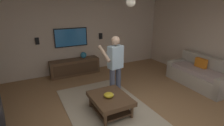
# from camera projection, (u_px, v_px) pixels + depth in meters

# --- Properties ---
(ground_plane) EXTENTS (8.31, 8.31, 0.00)m
(ground_plane) POSITION_uv_depth(u_px,v_px,m) (132.00, 121.00, 3.73)
(ground_plane) COLOR olive
(wall_back_tv) EXTENTS (0.10, 6.91, 2.80)m
(wall_back_tv) POSITION_uv_depth(u_px,v_px,m) (79.00, 33.00, 6.25)
(wall_back_tv) COLOR #BCA893
(wall_back_tv) RESTS_ON ground
(area_rug) EXTENTS (2.83, 1.82, 0.01)m
(area_rug) POSITION_uv_depth(u_px,v_px,m) (106.00, 107.00, 4.23)
(area_rug) COLOR tan
(area_rug) RESTS_ON ground
(couch) EXTENTS (1.94, 0.95, 0.87)m
(couch) POSITION_uv_depth(u_px,v_px,m) (200.00, 75.00, 5.36)
(couch) COLOR #A89E8E
(couch) RESTS_ON ground
(coffee_table) EXTENTS (1.00, 0.80, 0.40)m
(coffee_table) POSITION_uv_depth(u_px,v_px,m) (110.00, 101.00, 3.97)
(coffee_table) COLOR #513823
(coffee_table) RESTS_ON ground
(media_console) EXTENTS (0.45, 1.70, 0.55)m
(media_console) POSITION_uv_depth(u_px,v_px,m) (75.00, 67.00, 6.19)
(media_console) COLOR #513823
(media_console) RESTS_ON ground
(tv) EXTENTS (0.05, 1.15, 0.65)m
(tv) POSITION_uv_depth(u_px,v_px,m) (71.00, 37.00, 6.07)
(tv) COLOR black
(person_standing) EXTENTS (0.60, 0.60, 1.64)m
(person_standing) POSITION_uv_depth(u_px,v_px,m) (115.00, 64.00, 4.48)
(person_standing) COLOR #4C5166
(person_standing) RESTS_ON ground
(bowl) EXTENTS (0.23, 0.23, 0.10)m
(bowl) POSITION_uv_depth(u_px,v_px,m) (109.00, 95.00, 3.90)
(bowl) COLOR gold
(bowl) RESTS_ON coffee_table
(remote_white) EXTENTS (0.11, 0.15, 0.02)m
(remote_white) POSITION_uv_depth(u_px,v_px,m) (111.00, 95.00, 3.96)
(remote_white) COLOR white
(remote_white) RESTS_ON coffee_table
(vase_round) EXTENTS (0.22, 0.22, 0.22)m
(vase_round) POSITION_uv_depth(u_px,v_px,m) (83.00, 55.00, 6.24)
(vase_round) COLOR teal
(vase_round) RESTS_ON media_console
(wall_speaker_left) EXTENTS (0.06, 0.12, 0.22)m
(wall_speaker_left) POSITION_uv_depth(u_px,v_px,m) (101.00, 36.00, 6.59)
(wall_speaker_left) COLOR black
(wall_speaker_right) EXTENTS (0.06, 0.12, 0.22)m
(wall_speaker_right) POSITION_uv_depth(u_px,v_px,m) (37.00, 41.00, 5.61)
(wall_speaker_right) COLOR black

